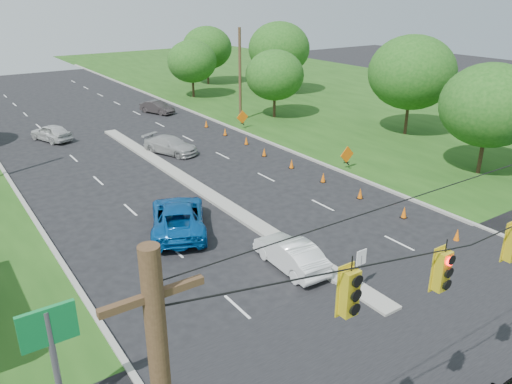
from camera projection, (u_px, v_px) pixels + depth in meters
ground at (483, 372)px, 17.23m from camera, size 160.00×160.00×0.00m
grass_right at (476, 127)px, 48.22m from camera, size 40.00×160.00×0.06m
cross_street at (483, 372)px, 17.23m from camera, size 160.00×14.00×0.02m
curb_left at (8, 179)px, 34.89m from camera, size 0.25×110.00×0.16m
curb_right at (248, 135)px, 45.46m from camera, size 0.25×110.00×0.16m
median at (196, 188)px, 33.29m from camera, size 1.00×34.00×0.18m
median_sign at (361, 262)px, 21.27m from camera, size 0.55×0.06×2.05m
utility_pole_far_right at (240, 75)px, 48.85m from camera, size 0.28×0.28×9.00m
cone_1 at (457, 235)px, 26.08m from camera, size 0.32×0.32×0.70m
cone_2 at (404, 212)px, 28.76m from camera, size 0.32×0.32×0.70m
cone_3 at (360, 193)px, 31.44m from camera, size 0.32×0.32×0.70m
cone_4 at (323, 177)px, 34.11m from camera, size 0.32×0.32×0.70m
cone_5 at (292, 164)px, 36.79m from camera, size 0.32×0.32×0.70m
cone_6 at (264, 152)px, 39.47m from camera, size 0.32×0.32×0.70m
cone_7 at (246, 141)px, 42.46m from camera, size 0.32×0.32×0.70m
cone_8 at (225, 132)px, 45.14m from camera, size 0.32×0.32×0.70m
cone_9 at (206, 124)px, 47.81m from camera, size 0.32×0.32×0.70m
work_sign_1 at (347, 155)px, 36.24m from camera, size 1.27×0.58×1.37m
work_sign_2 at (242, 118)px, 46.95m from camera, size 1.27×0.58×1.37m
tree_7 at (490, 105)px, 33.96m from camera, size 6.72×6.72×7.84m
tree_8 at (412, 73)px, 43.47m from camera, size 7.56×7.56×8.82m
tree_9 at (275, 75)px, 49.98m from camera, size 5.88×5.88×6.86m
tree_10 at (279, 49)px, 61.34m from camera, size 7.56×7.56×8.82m
tree_11 at (207, 48)px, 67.90m from camera, size 6.72×6.72×7.84m
tree_12 at (192, 61)px, 59.64m from camera, size 5.88×5.88×6.86m
white_sedan at (290, 254)px, 23.47m from camera, size 1.69×4.42×1.44m
blue_pickup at (178, 217)px, 27.01m from camera, size 5.10×6.69×1.69m
silver_car_far at (171, 145)px, 40.06m from camera, size 3.68×5.11×1.38m
silver_car_oncoming at (51, 133)px, 43.42m from camera, size 3.14×4.63×1.47m
dark_car_receding at (157, 107)px, 53.14m from camera, size 2.75×4.22×1.31m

